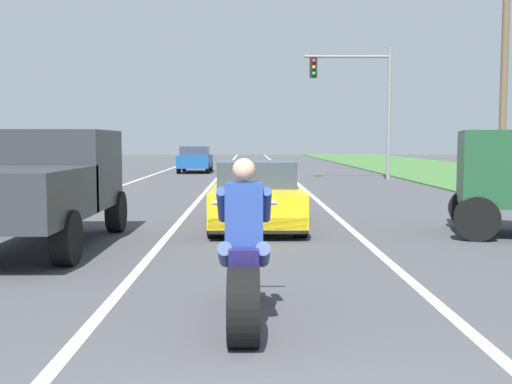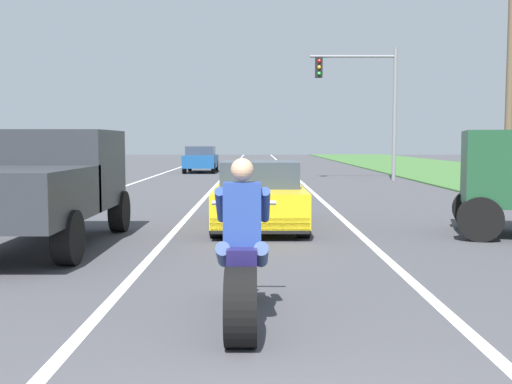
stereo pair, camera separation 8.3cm
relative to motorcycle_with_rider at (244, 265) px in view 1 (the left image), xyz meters
The scene contains 9 objects.
lane_stripe_left_solid 17.75m from the motorcycle_with_rider, 106.66° to the left, with size 0.14×120.00×0.01m, color white.
lane_stripe_right_solid 17.14m from the motorcycle_with_rider, 82.91° to the left, with size 0.14×120.00×0.01m, color white.
lane_stripe_centre_dashed 17.07m from the motorcycle_with_rider, 95.00° to the left, with size 0.14×120.00×0.01m, color white.
motorcycle_with_rider is the anchor object (origin of this frame).
sports_car_yellow 7.04m from the motorcycle_with_rider, 88.34° to the left, with size 1.84×4.30×1.37m.
pickup_truck_left_lane_dark_grey 5.73m from the motorcycle_with_rider, 127.05° to the left, with size 2.02×4.80×1.98m.
traffic_light_mast_near 23.31m from the motorcycle_with_rider, 76.82° to the left, with size 3.95×0.34×6.00m.
utility_pole_roadside 17.67m from the motorcycle_with_rider, 60.23° to the left, with size 0.24×0.24×7.76m, color brown.
distant_car_far_ahead 29.87m from the motorcycle_with_rider, 95.83° to the left, with size 1.80×4.00×1.50m.
Camera 1 is at (-0.26, -2.86, 1.78)m, focal length 43.52 mm.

